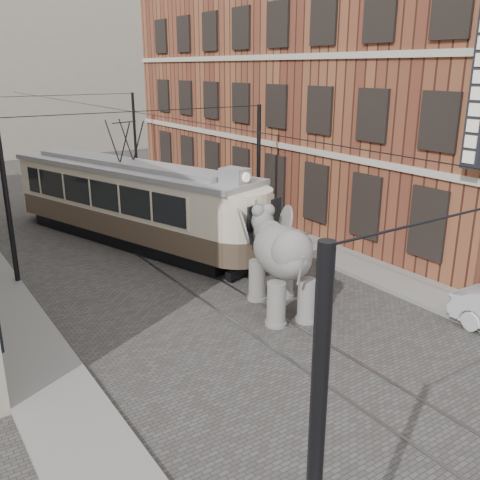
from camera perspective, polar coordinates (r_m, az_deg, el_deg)
ground at (r=17.84m, az=-0.39°, el=-7.03°), size 120.00×120.00×0.00m
tram_rails at (r=17.83m, az=-0.39°, el=-7.00°), size 1.54×80.00×0.02m
sidewalk_right at (r=21.45m, az=13.11°, el=-2.88°), size 2.00×60.00×0.15m
sidewalk_left at (r=15.60m, az=-21.18°, el=-11.97°), size 2.00×60.00×0.15m
brick_building at (r=30.07m, az=7.87°, el=14.89°), size 8.00×26.00×12.00m
catenary at (r=20.93m, az=-8.49°, el=5.25°), size 11.00×30.20×6.00m
tram at (r=24.06m, az=-11.88°, el=5.97°), size 6.82×13.77×5.38m
elephant at (r=17.00m, az=4.47°, el=-2.71°), size 4.28×5.70×3.11m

